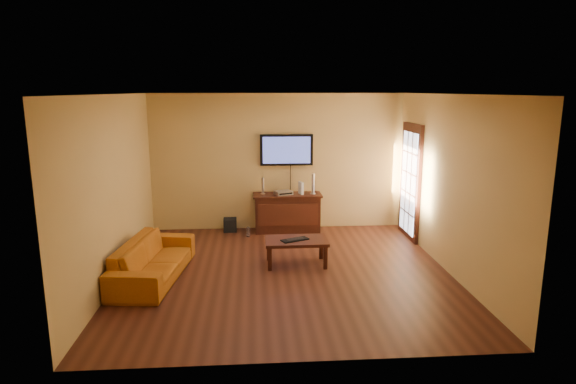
{
  "coord_description": "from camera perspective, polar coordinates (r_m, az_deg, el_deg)",
  "views": [
    {
      "loc": [
        -0.47,
        -6.98,
        2.76
      ],
      "look_at": [
        0.09,
        0.8,
        1.1
      ],
      "focal_mm": 30.0,
      "sensor_mm": 36.0,
      "label": 1
    }
  ],
  "objects": [
    {
      "name": "room_walls",
      "position": [
        7.7,
        -0.57,
        4.0
      ],
      "size": [
        5.0,
        5.0,
        5.0
      ],
      "color": "tan",
      "rests_on": "ground"
    },
    {
      "name": "media_console",
      "position": [
        9.54,
        -0.09,
        -2.44
      ],
      "size": [
        1.35,
        0.51,
        0.75
      ],
      "color": "black",
      "rests_on": "ground"
    },
    {
      "name": "bottle",
      "position": [
        9.28,
        -4.76,
        -4.72
      ],
      "size": [
        0.07,
        0.07,
        0.2
      ],
      "color": "white",
      "rests_on": "ground"
    },
    {
      "name": "sofa",
      "position": [
        7.46,
        -15.72,
        -7.0
      ],
      "size": [
        0.81,
        2.03,
        0.77
      ],
      "primitive_type": "imported",
      "rotation": [
        0.0,
        0.0,
        1.45
      ],
      "color": "#A95912",
      "rests_on": "ground"
    },
    {
      "name": "keyboard",
      "position": [
        7.67,
        0.82,
        -5.66
      ],
      "size": [
        0.47,
        0.33,
        0.03
      ],
      "color": "black",
      "rests_on": "coffee_table"
    },
    {
      "name": "french_door",
      "position": [
        9.32,
        14.27,
        1.06
      ],
      "size": [
        0.07,
        1.02,
        2.22
      ],
      "color": "black",
      "rests_on": "ground"
    },
    {
      "name": "ground_plane",
      "position": [
        7.52,
        -0.24,
        -9.51
      ],
      "size": [
        5.0,
        5.0,
        0.0
      ],
      "primitive_type": "plane",
      "color": "#38190F",
      "rests_on": "ground"
    },
    {
      "name": "subwoofer",
      "position": [
        9.67,
        -6.88,
        -3.88
      ],
      "size": [
        0.26,
        0.26,
        0.26
      ],
      "primitive_type": "cube",
      "rotation": [
        0.0,
        0.0,
        0.03
      ],
      "color": "black",
      "rests_on": "ground"
    },
    {
      "name": "speaker_left",
      "position": [
        9.45,
        -3.0,
        0.66
      ],
      "size": [
        0.09,
        0.09,
        0.33
      ],
      "color": "silver",
      "rests_on": "media_console"
    },
    {
      "name": "coffee_table",
      "position": [
        7.73,
        0.99,
        -6.04
      ],
      "size": [
        1.0,
        0.6,
        0.42
      ],
      "color": "black",
      "rests_on": "ground"
    },
    {
      "name": "game_console",
      "position": [
        9.44,
        1.55,
        0.48
      ],
      "size": [
        0.1,
        0.18,
        0.24
      ],
      "primitive_type": "cube",
      "rotation": [
        0.0,
        0.0,
        0.28
      ],
      "color": "white",
      "rests_on": "media_console"
    },
    {
      "name": "television",
      "position": [
        9.53,
        -0.18,
        5.01
      ],
      "size": [
        1.05,
        0.08,
        0.62
      ],
      "color": "black",
      "rests_on": "ground"
    },
    {
      "name": "speaker_right",
      "position": [
        9.44,
        2.98,
        0.88
      ],
      "size": [
        0.11,
        0.11,
        0.41
      ],
      "color": "silver",
      "rests_on": "media_console"
    },
    {
      "name": "av_receiver",
      "position": [
        9.41,
        -0.55,
        -0.07
      ],
      "size": [
        0.38,
        0.33,
        0.07
      ],
      "primitive_type": "cube",
      "rotation": [
        0.0,
        0.0,
        0.37
      ],
      "color": "silver",
      "rests_on": "media_console"
    }
  ]
}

